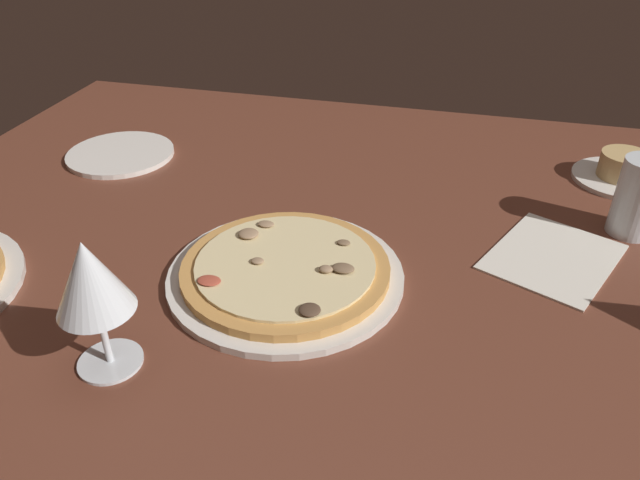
{
  "coord_description": "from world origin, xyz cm",
  "views": [
    {
      "loc": [
        13.94,
        -73.24,
        52.02
      ],
      "look_at": [
        -3.22,
        -5.7,
        7.0
      ],
      "focal_mm": 34.22,
      "sensor_mm": 36.0,
      "label": 1
    }
  ],
  "objects": [
    {
      "name": "paper_menu",
      "position": [
        28.15,
        2.38,
        4.15
      ],
      "size": [
        21.33,
        23.18,
        0.3
      ],
      "primitive_type": "cube",
      "rotation": [
        0.0,
        0.0,
        -0.43
      ],
      "color": "silver",
      "rests_on": "dining_table"
    },
    {
      "name": "ramekin_on_saucer",
      "position": [
        40.78,
        29.65,
        5.84
      ],
      "size": [
        15.87,
        15.87,
        5.0
      ],
      "color": "silver",
      "rests_on": "dining_table"
    },
    {
      "name": "dining_table",
      "position": [
        0.0,
        0.0,
        2.0
      ],
      "size": [
        150.0,
        110.0,
        4.0
      ],
      "primitive_type": "cube",
      "color": "brown",
      "rests_on": "ground"
    },
    {
      "name": "side_plate",
      "position": [
        -47.05,
        17.42,
        4.45
      ],
      "size": [
        19.34,
        19.34,
        0.9
      ],
      "primitive_type": "cylinder",
      "color": "silver",
      "rests_on": "dining_table"
    },
    {
      "name": "water_glass",
      "position": [
        39.37,
        12.21,
        9.18
      ],
      "size": [
        6.52,
        6.52,
        11.65
      ],
      "color": "silver",
      "rests_on": "dining_table"
    },
    {
      "name": "pizza_main",
      "position": [
        -6.43,
        -11.4,
        5.2
      ],
      "size": [
        31.12,
        31.12,
        3.37
      ],
      "color": "silver",
      "rests_on": "dining_table"
    },
    {
      "name": "wine_glass_near",
      "position": [
        -20.63,
        -31.19,
        15.25
      ],
      "size": [
        8.16,
        8.16,
        15.97
      ],
      "color": "silver",
      "rests_on": "dining_table"
    }
  ]
}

